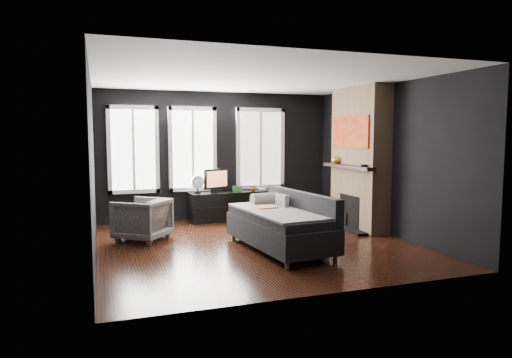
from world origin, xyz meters
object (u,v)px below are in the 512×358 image
object	(u,v)px
armchair	(142,217)
monitor	(216,179)
mug	(253,187)
media_console	(231,206)
sofa	(280,221)
mantel_vase	(336,159)
book	(258,185)

from	to	relation	value
armchair	monitor	distance (m)	2.18
armchair	mug	distance (m)	2.81
media_console	monitor	world-z (taller)	monitor
sofa	mantel_vase	size ratio (longest dim) A/B	12.08
sofa	media_console	bearing A→B (deg)	84.50
media_console	armchair	bearing A→B (deg)	-150.31
armchair	book	size ratio (longest dim) A/B	3.73
armchair	book	bearing A→B (deg)	157.15
armchair	monitor	size ratio (longest dim) A/B	1.29
mantel_vase	monitor	bearing A→B (deg)	150.92
sofa	armchair	distance (m)	2.40
mug	book	xyz separation A→B (m)	(0.16, 0.12, 0.04)
monitor	book	world-z (taller)	monitor
mug	book	world-z (taller)	book
mantel_vase	media_console	bearing A→B (deg)	147.25
armchair	mantel_vase	size ratio (longest dim) A/B	4.56
monitor	mug	size ratio (longest dim) A/B	4.69
media_console	book	size ratio (longest dim) A/B	8.31
sofa	mantel_vase	bearing A→B (deg)	33.64
armchair	mantel_vase	world-z (taller)	mantel_vase
armchair	media_console	xyz separation A→B (m)	(1.95, 1.34, -0.09)
book	media_console	bearing A→B (deg)	-169.17
media_console	monitor	size ratio (longest dim) A/B	2.87
media_console	mug	world-z (taller)	mug
monitor	book	bearing A→B (deg)	-17.56
armchair	mantel_vase	bearing A→B (deg)	130.09
mug	book	size ratio (longest dim) A/B	0.62
armchair	media_console	bearing A→B (deg)	162.38
mug	mantel_vase	xyz separation A→B (m)	(1.35, -1.20, 0.64)
sofa	armchair	size ratio (longest dim) A/B	2.65
monitor	mug	bearing A→B (deg)	-24.71
armchair	mug	world-z (taller)	armchair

